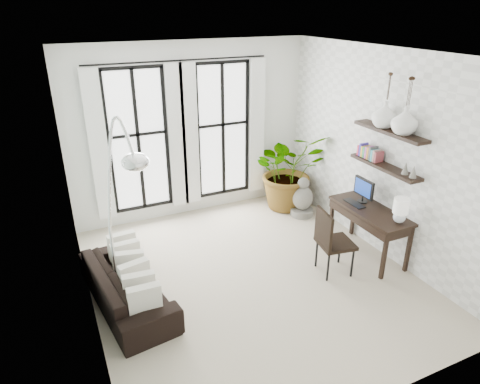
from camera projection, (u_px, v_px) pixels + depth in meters
floor at (251, 276)px, 6.42m from camera, size 5.00×5.00×0.00m
ceiling at (254, 54)px, 5.12m from camera, size 5.00×5.00×0.00m
wall_left at (77, 208)px, 4.90m from camera, size 0.00×5.00×5.00m
wall_right at (382, 155)px, 6.64m from camera, size 0.00×5.00×5.00m
wall_back at (192, 131)px, 7.84m from camera, size 4.50×0.00×4.50m
windows at (183, 136)px, 7.72m from camera, size 3.26×0.13×2.65m
wall_shelves at (385, 152)px, 6.37m from camera, size 0.25×1.30×0.60m
sofa at (126, 285)px, 5.74m from camera, size 1.02×2.05×0.57m
throw_pillows at (132, 270)px, 5.69m from camera, size 0.40×1.52×0.40m
plant at (289, 170)px, 8.33m from camera, size 1.59×1.44×1.57m
desk at (372, 214)px, 6.63m from camera, size 0.59×1.39×1.21m
desk_chair at (330, 238)px, 6.28m from camera, size 0.57×0.57×1.04m
arc_lamp at (124, 192)px, 5.30m from camera, size 0.76×0.41×2.57m
buddha at (302, 200)px, 8.15m from camera, size 0.43×0.43×0.78m
vase_a at (405, 121)px, 5.92m from camera, size 0.37×0.37×0.38m
vase_b at (385, 114)px, 6.25m from camera, size 0.37×0.37×0.38m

